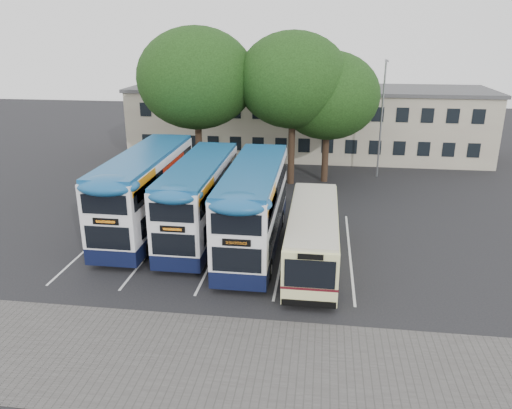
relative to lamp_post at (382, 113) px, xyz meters
The scene contains 12 objects.
ground 21.46m from the lamp_post, 106.72° to the right, with size 120.00×120.00×0.00m, color black.
paving_strip 26.71m from the lamp_post, 107.76° to the right, with size 40.00×6.00×0.01m, color #595654.
bay_lines 18.57m from the lamp_post, 123.08° to the right, with size 14.12×11.00×0.01m.
depot_building 9.43m from the lamp_post, 130.53° to the left, with size 32.40×8.40×6.20m.
lamp_post is the anchor object (origin of this frame).
tree_left 14.34m from the lamp_post, 167.27° to the right, with size 8.64×8.64×11.47m.
tree_mid 7.72m from the lamp_post, 157.92° to the right, with size 8.09×8.09×11.17m.
tree_right 4.78m from the lamp_post, 156.70° to the right, with size 7.59×7.59×9.79m.
bus_dd_left 19.69m from the lamp_post, 137.20° to the right, with size 2.68×11.06×4.61m.
bus_dd_mid 17.82m from the lamp_post, 128.95° to the right, with size 2.52×10.40×4.33m.
bus_dd_right 17.00m from the lamp_post, 117.90° to the right, with size 2.63×10.83×4.51m.
bus_single 17.37m from the lamp_post, 106.06° to the right, with size 2.41×9.49×2.83m.
Camera 1 is at (1.56, -19.43, 11.15)m, focal length 35.00 mm.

